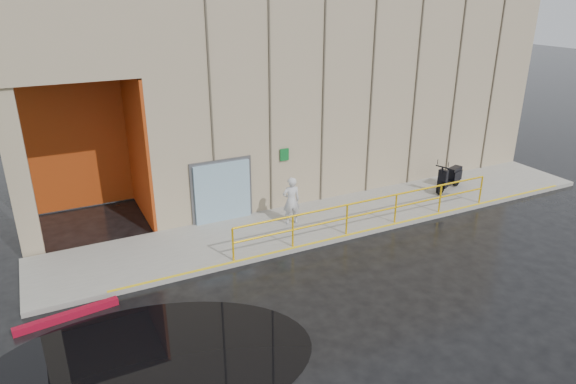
{
  "coord_description": "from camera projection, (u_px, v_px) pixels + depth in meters",
  "views": [
    {
      "loc": [
        -4.88,
        -9.08,
        7.39
      ],
      "look_at": [
        1.17,
        3.0,
        2.01
      ],
      "focal_mm": 32.0,
      "sensor_mm": 36.0,
      "label": 1
    }
  ],
  "objects": [
    {
      "name": "ground",
      "position": [
        301.0,
        319.0,
        12.31
      ],
      "size": [
        120.0,
        120.0,
        0.0
      ],
      "primitive_type": "plane",
      "color": "black",
      "rests_on": "ground"
    },
    {
      "name": "sidewalk",
      "position": [
        342.0,
        216.0,
        17.69
      ],
      "size": [
        20.0,
        3.0,
        0.15
      ],
      "primitive_type": "cube",
      "color": "gray",
      "rests_on": "ground"
    },
    {
      "name": "building",
      "position": [
        287.0,
        68.0,
        22.0
      ],
      "size": [
        20.0,
        10.17,
        8.0
      ],
      "color": "tan",
      "rests_on": "ground"
    },
    {
      "name": "guardrail",
      "position": [
        372.0,
        213.0,
        16.44
      ],
      "size": [
        9.56,
        0.06,
        1.03
      ],
      "color": "#E2AC0B",
      "rests_on": "sidewalk"
    },
    {
      "name": "person",
      "position": [
        291.0,
        201.0,
        16.69
      ],
      "size": [
        0.63,
        0.46,
        1.61
      ],
      "primitive_type": "imported",
      "rotation": [
        0.0,
        0.0,
        3.0
      ],
      "color": "silver",
      "rests_on": "sidewalk"
    },
    {
      "name": "scooter",
      "position": [
        450.0,
        171.0,
        19.5
      ],
      "size": [
        1.78,
        1.07,
        1.34
      ],
      "rotation": [
        0.0,
        0.0,
        0.33
      ],
      "color": "black",
      "rests_on": "sidewalk"
    },
    {
      "name": "red_curb",
      "position": [
        67.0,
        316.0,
        12.28
      ],
      "size": [
        2.4,
        0.49,
        0.18
      ],
      "primitive_type": "cube",
      "rotation": [
        0.0,
        0.0,
        0.13
      ],
      "color": "maroon",
      "rests_on": "ground"
    },
    {
      "name": "puddle",
      "position": [
        150.0,
        363.0,
        10.86
      ],
      "size": [
        7.79,
        5.69,
        0.01
      ],
      "primitive_type": "cube",
      "rotation": [
        0.0,
        0.0,
        -0.21
      ],
      "color": "black",
      "rests_on": "ground"
    }
  ]
}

